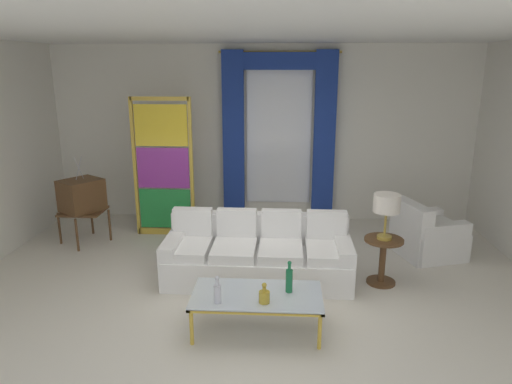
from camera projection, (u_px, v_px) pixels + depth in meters
The scene contains 15 objects.
ground_plane at pixel (250, 297), 5.49m from camera, with size 16.00×16.00×0.00m, color silver.
wall_rear at pixel (262, 134), 8.03m from camera, with size 8.00×0.12×3.00m, color white.
ceiling_slab at pixel (254, 33), 5.45m from camera, with size 8.00×7.60×0.04m, color white.
curtained_window at pixel (279, 121), 7.79m from camera, with size 2.00×0.17×2.70m.
couch_white_long at pixel (258, 255), 5.94m from camera, with size 2.35×0.94×0.86m.
coffee_table at pixel (257, 297), 4.73m from camera, with size 1.33×0.68×0.41m.
bottle_blue_decanter at pixel (217, 292), 4.51m from camera, with size 0.07×0.07×0.29m.
bottle_crystal_tall at pixel (289, 279), 4.72m from camera, with size 0.07×0.07×0.34m.
bottle_amber_squat at pixel (264, 296), 4.53m from camera, with size 0.11×0.11×0.21m.
vintage_tv at pixel (82, 197), 7.01m from camera, with size 0.75×0.77×1.35m.
armchair_white at pixel (425, 236), 6.64m from camera, with size 1.02×1.01×0.80m.
stained_glass_divider at pixel (163, 171), 7.26m from camera, with size 0.95×0.05×2.20m.
peacock_figurine at pixel (183, 231), 7.06m from camera, with size 0.44×0.60×0.50m.
round_side_table at pixel (383, 257), 5.76m from camera, with size 0.48×0.48×0.59m.
table_lamp_brass at pixel (387, 205), 5.58m from camera, with size 0.32×0.32×0.57m.
Camera 1 is at (0.37, -4.94, 2.67)m, focal length 32.50 mm.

